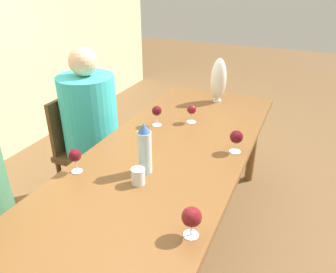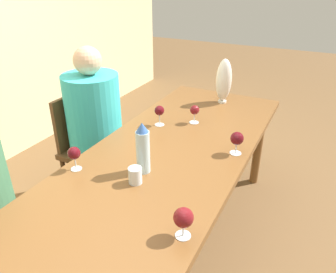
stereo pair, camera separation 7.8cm
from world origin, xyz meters
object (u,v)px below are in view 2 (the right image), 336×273
at_px(water_bottle, 143,148).
at_px(chair_far, 90,145).
at_px(wine_glass_4, 195,111).
at_px(person_far, 97,127).
at_px(wine_glass_5, 159,111).
at_px(water_tumbler, 135,175).
at_px(vase, 224,80).
at_px(wine_glass_3, 183,218).
at_px(wine_glass_2, 74,154).
at_px(wine_glass_0, 237,139).

xyz_separation_m(water_bottle, chair_far, (0.47, 0.76, -0.40)).
xyz_separation_m(wine_glass_4, person_far, (-0.21, 0.68, -0.18)).
bearing_deg(water_bottle, wine_glass_5, 19.66).
relative_size(water_tumbler, wine_glass_4, 0.66).
distance_m(vase, wine_glass_4, 0.47).
height_order(vase, chair_far, vase).
distance_m(water_bottle, person_far, 0.86).
bearing_deg(wine_glass_3, water_bottle, 48.32).
bearing_deg(wine_glass_2, water_tumbler, -84.04).
bearing_deg(wine_glass_0, wine_glass_5, 75.77).
bearing_deg(vase, chair_far, 129.41).
relative_size(water_tumbler, wine_glass_3, 0.63).
relative_size(vase, wine_glass_2, 2.64).
height_order(water_tumbler, wine_glass_3, wine_glass_3).
height_order(wine_glass_5, person_far, person_far).
height_order(wine_glass_3, wine_glass_4, wine_glass_3).
bearing_deg(wine_glass_5, person_far, 97.87).
xyz_separation_m(wine_glass_0, wine_glass_4, (0.29, 0.38, -0.00)).
relative_size(water_tumbler, vase, 0.24).
relative_size(wine_glass_4, person_far, 0.10).
distance_m(water_tumbler, wine_glass_4, 0.79).
distance_m(wine_glass_0, wine_glass_2, 0.89).
distance_m(water_bottle, water_tumbler, 0.14).
xyz_separation_m(vase, wine_glass_5, (-0.60, 0.24, -0.08)).
height_order(vase, wine_glass_0, vase).
relative_size(wine_glass_0, wine_glass_4, 1.06).
relative_size(water_bottle, wine_glass_4, 2.20).
xyz_separation_m(water_bottle, person_far, (0.47, 0.68, -0.22)).
height_order(water_bottle, wine_glass_5, water_bottle).
xyz_separation_m(wine_glass_0, chair_far, (0.08, 1.14, -0.35)).
relative_size(vase, wine_glass_0, 2.58).
xyz_separation_m(vase, person_far, (-0.67, 0.73, -0.27)).
xyz_separation_m(water_bottle, wine_glass_3, (-0.34, -0.38, -0.04)).
bearing_deg(water_tumbler, wine_glass_2, 95.96).
relative_size(water_tumbler, wine_glass_5, 0.61).
bearing_deg(wine_glass_3, chair_far, 54.64).
relative_size(vase, wine_glass_3, 2.58).
bearing_deg(wine_glass_3, wine_glass_2, 74.81).
distance_m(water_bottle, wine_glass_3, 0.51).
relative_size(wine_glass_2, wine_glass_3, 0.98).
bearing_deg(vase, wine_glass_5, 157.88).
bearing_deg(chair_far, water_tumbler, -126.73).
bearing_deg(water_tumbler, wine_glass_5, 17.89).
height_order(water_bottle, wine_glass_4, water_bottle).
xyz_separation_m(vase, wine_glass_3, (-1.48, -0.33, -0.09)).
bearing_deg(wine_glass_0, wine_glass_3, 179.99).
bearing_deg(wine_glass_2, water_bottle, -66.28).
height_order(vase, wine_glass_4, vase).
bearing_deg(wine_glass_0, wine_glass_4, 52.77).
xyz_separation_m(water_tumbler, wine_glass_2, (-0.04, 0.34, 0.05)).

